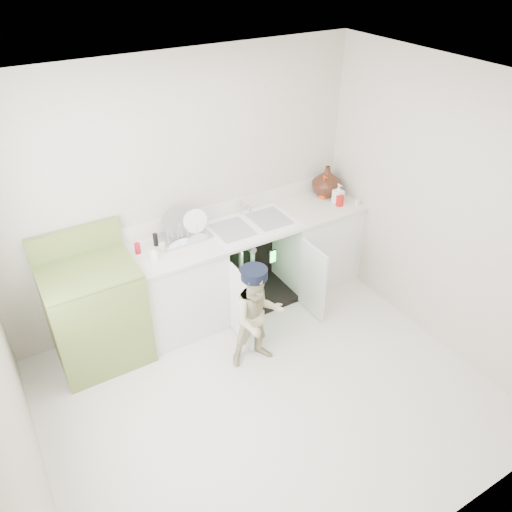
% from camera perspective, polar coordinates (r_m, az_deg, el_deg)
% --- Properties ---
extents(ground, '(3.50, 3.50, 0.00)m').
position_cam_1_polar(ground, '(4.36, 1.32, -15.65)').
color(ground, beige).
rests_on(ground, ground).
extents(room_shell, '(6.00, 5.50, 1.26)m').
position_cam_1_polar(room_shell, '(3.51, 1.58, -2.25)').
color(room_shell, beige).
rests_on(room_shell, ground).
extents(counter_run, '(2.44, 1.02, 1.22)m').
position_cam_1_polar(counter_run, '(5.05, -0.26, -0.44)').
color(counter_run, white).
rests_on(counter_run, ground).
extents(avocado_stove, '(0.77, 0.65, 1.20)m').
position_cam_1_polar(avocado_stove, '(4.58, -17.78, -6.19)').
color(avocado_stove, olive).
rests_on(avocado_stove, ground).
extents(repair_worker, '(0.73, 0.68, 1.00)m').
position_cam_1_polar(repair_worker, '(4.31, 0.22, -6.92)').
color(repair_worker, '#BBB086').
rests_on(repair_worker, ground).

